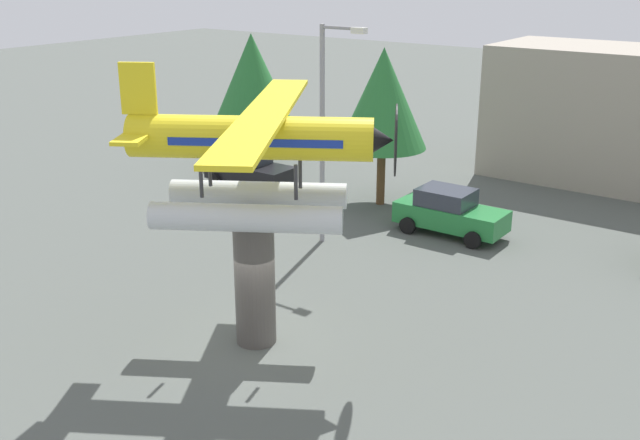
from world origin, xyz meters
TOP-DOWN VIEW (x-y plane):
  - ground_plane at (0.00, 0.00)m, footprint 140.00×140.00m
  - display_pedestal at (0.00, 0.00)m, footprint 1.10×1.10m
  - floatplane_monument at (0.11, 0.07)m, footprint 7.03×9.47m
  - car_near_black at (-9.87, 11.10)m, footprint 4.20×2.02m
  - car_mid_green at (0.41, 10.87)m, footprint 4.20×2.02m
  - streetlight_primary at (-2.88, 7.40)m, footprint 1.84×0.28m
  - tree_west at (-12.61, 14.67)m, footprint 3.88×3.88m
  - tree_east at (-3.68, 12.53)m, footprint 3.72×3.72m

SIDE VIEW (x-z plane):
  - ground_plane at x=0.00m, z-range 0.00..0.00m
  - car_near_black at x=-9.87m, z-range 0.00..1.76m
  - car_mid_green at x=0.41m, z-range 0.00..1.76m
  - display_pedestal at x=0.00m, z-range 0.00..3.59m
  - tree_west at x=-12.61m, z-range 1.10..7.65m
  - tree_east at x=-3.68m, z-range 1.23..7.86m
  - streetlight_primary at x=-2.88m, z-range 0.64..8.54m
  - floatplane_monument at x=0.11m, z-range 3.26..7.26m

